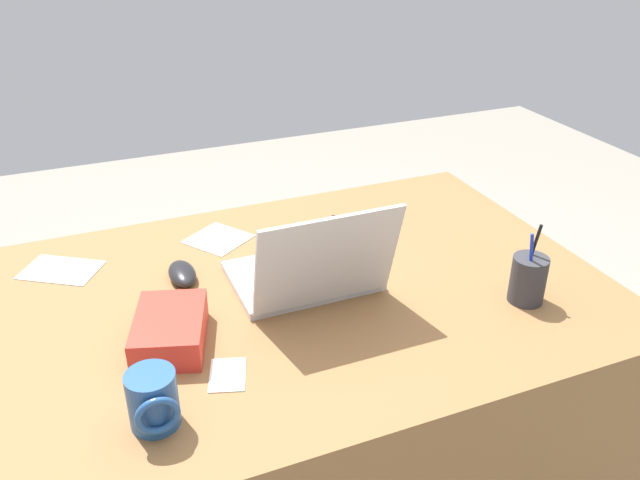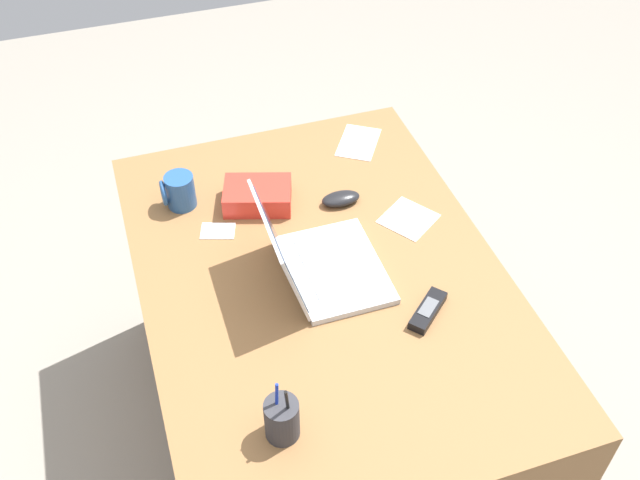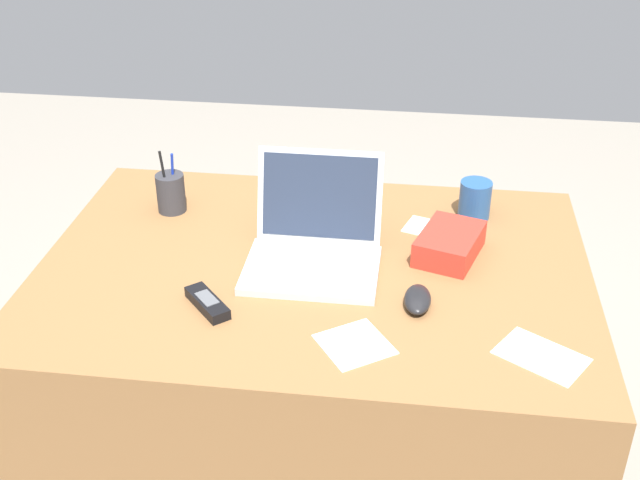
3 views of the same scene
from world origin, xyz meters
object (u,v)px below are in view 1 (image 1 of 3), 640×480
Objects in this scene: coffee_mug_white at (153,401)px; pen_holder at (528,279)px; computer_mouse at (182,273)px; laptop at (310,271)px; cordless_phone at (353,227)px; snack_bag at (170,330)px.

coffee_mug_white is 0.80m from pen_holder.
coffee_mug_white reaches higher than computer_mouse.
laptop is 2.37× the size of cordless_phone.
computer_mouse is 0.64× the size of pen_holder.
computer_mouse is 0.24m from snack_bag.
snack_bag is at bearing -10.64° from pen_holder.
snack_bag is (-0.07, -0.21, -0.02)m from coffee_mug_white.
computer_mouse is 0.46m from cordless_phone.
coffee_mug_white is 0.57× the size of pen_holder.
snack_bag is at bearing 13.47° from laptop.
laptop is 0.29m from computer_mouse.
snack_bag is at bearing 73.42° from computer_mouse.
cordless_phone is 0.48m from pen_holder.
computer_mouse is 1.11× the size of coffee_mug_white.
snack_bag is (0.32, 0.08, -0.02)m from laptop.
cordless_phone is 0.70× the size of snack_bag.
pen_holder is at bearing -174.80° from coffee_mug_white.
coffee_mug_white is 0.78m from cordless_phone.
pen_holder is (-0.80, -0.07, 0.00)m from coffee_mug_white.
coffee_mug_white is at bearing 40.41° from cordless_phone.
cordless_phone is at bearing -133.49° from laptop.
cordless_phone is (-0.21, -0.22, -0.04)m from laptop.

